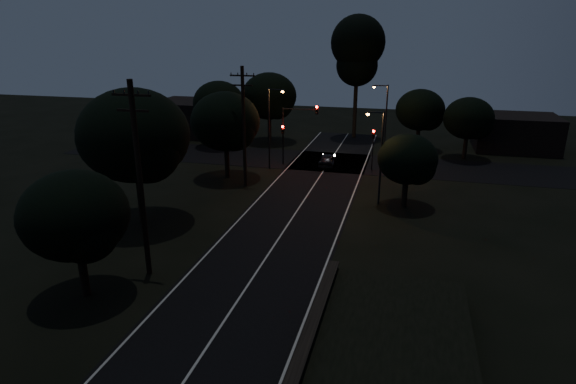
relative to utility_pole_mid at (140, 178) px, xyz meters
The scene contains 21 objects.
road_surface 18.13m from the utility_pole_mid, 69.58° to the left, with size 60.00×70.00×0.03m.
utility_pole_mid is the anchor object (origin of this frame).
utility_pole_far 17.00m from the utility_pole_mid, 90.00° to the left, with size 2.20×0.30×10.50m.
tree_left_b 3.83m from the utility_pole_mid, 120.21° to the right, with size 5.37×5.37×6.83m.
tree_left_c 8.06m from the utility_pole_mid, 121.71° to the left, with size 7.67×7.67×9.69m.
tree_left_d 19.01m from the utility_pole_mid, 96.87° to the left, with size 6.37×6.37×8.08m.
tree_far_nw 34.97m from the utility_pole_mid, 94.53° to the left, with size 6.70×6.70×8.48m.
tree_far_w 31.85m from the utility_pole_mid, 104.15° to the left, with size 6.07×6.07×7.75m.
tree_far_ne 38.07m from the utility_pole_mid, 66.46° to the left, with size 5.54×5.54×7.00m.
tree_far_e 37.77m from the utility_pole_mid, 57.67° to the left, with size 5.23×5.23×6.64m.
tree_right_a 20.65m from the utility_pole_mid, 46.47° to the left, with size 4.60×4.60×5.85m.
tall_pine 40.94m from the utility_pole_mid, 80.07° to the left, with size 6.70×6.70×15.22m.
building_left 39.72m from the utility_pole_mid, 110.73° to the left, with size 10.00×8.00×4.40m, color black.
building_right 46.19m from the utility_pole_mid, 55.62° to the left, with size 9.00×7.00×4.00m, color black.
signal_left 25.19m from the utility_pole_mid, 86.79° to the left, with size 0.28×0.35×4.10m.
signal_right 27.30m from the utility_pole_mid, 67.01° to the left, with size 0.28×0.35×4.10m.
signal_mast 25.22m from the utility_pole_mid, 82.96° to the left, with size 3.70×0.35×6.25m.
streetlight_a 23.04m from the utility_pole_mid, 88.27° to the left, with size 1.66×0.26×8.00m.
streetlight_b 31.15m from the utility_pole_mid, 68.70° to the left, with size 1.66×0.26×8.00m.
streetlight_c 19.15m from the utility_pole_mid, 51.74° to the left, with size 1.46×0.26×7.50m.
car 26.36m from the utility_pole_mid, 76.50° to the left, with size 1.60×3.97×1.35m, color black.
Camera 1 is at (7.92, -7.12, 13.37)m, focal length 30.00 mm.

